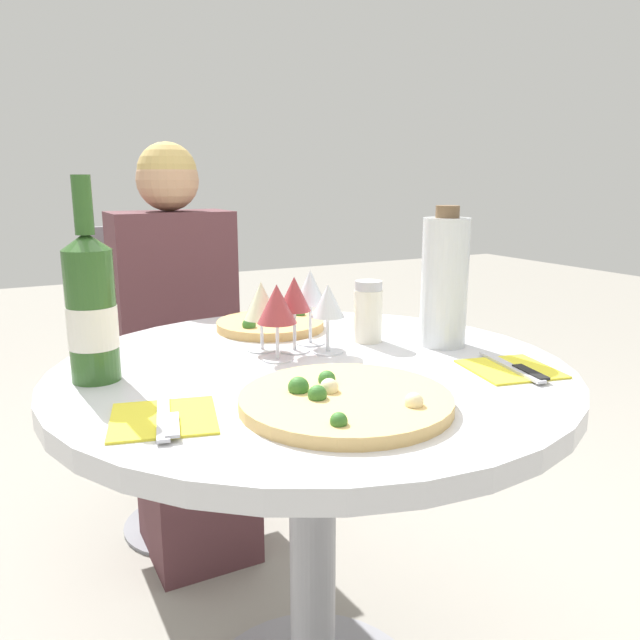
# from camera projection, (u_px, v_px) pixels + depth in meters

# --- Properties ---
(dining_table) EXTENTS (0.96, 0.96, 0.75)m
(dining_table) POSITION_uv_depth(u_px,v_px,m) (312.00, 443.00, 1.20)
(dining_table) COLOR gray
(dining_table) RESTS_ON ground_plane
(chair_behind_diner) EXTENTS (0.43, 0.43, 0.95)m
(chair_behind_diner) POSITION_uv_depth(u_px,v_px,m) (172.00, 381.00, 1.97)
(chair_behind_diner) COLOR slate
(chair_behind_diner) RESTS_ON ground_plane
(seated_diner) EXTENTS (0.34, 0.41, 1.19)m
(seated_diner) POSITION_uv_depth(u_px,v_px,m) (184.00, 373.00, 1.83)
(seated_diner) COLOR #512D33
(seated_diner) RESTS_ON ground_plane
(pizza_large) EXTENTS (0.33, 0.33, 0.04)m
(pizza_large) POSITION_uv_depth(u_px,v_px,m) (345.00, 400.00, 0.95)
(pizza_large) COLOR #DBB26B
(pizza_large) RESTS_ON dining_table
(pizza_small_far) EXTENTS (0.25, 0.25, 0.05)m
(pizza_small_far) POSITION_uv_depth(u_px,v_px,m) (270.00, 324.00, 1.44)
(pizza_small_far) COLOR tan
(pizza_small_far) RESTS_ON dining_table
(wine_bottle) EXTENTS (0.08, 0.08, 0.35)m
(wine_bottle) POSITION_uv_depth(u_px,v_px,m) (91.00, 308.00, 1.05)
(wine_bottle) COLOR #2D5623
(wine_bottle) RESTS_ON dining_table
(tall_carafe) EXTENTS (0.10, 0.10, 0.29)m
(tall_carafe) POSITION_uv_depth(u_px,v_px,m) (444.00, 281.00, 1.28)
(tall_carafe) COLOR silver
(tall_carafe) RESTS_ON dining_table
(sugar_shaker) EXTENTS (0.06, 0.06, 0.13)m
(sugar_shaker) POSITION_uv_depth(u_px,v_px,m) (368.00, 312.00, 1.32)
(sugar_shaker) COLOR silver
(sugar_shaker) RESTS_ON dining_table
(wine_glass_back_left) EXTENTS (0.07, 0.07, 0.14)m
(wine_glass_back_left) POSITION_uv_depth(u_px,v_px,m) (261.00, 302.00, 1.24)
(wine_glass_back_left) COLOR silver
(wine_glass_back_left) RESTS_ON dining_table
(wine_glass_center) EXTENTS (0.07, 0.07, 0.15)m
(wine_glass_center) POSITION_uv_depth(u_px,v_px,m) (294.00, 296.00, 1.23)
(wine_glass_center) COLOR silver
(wine_glass_center) RESTS_ON dining_table
(wine_glass_front_left) EXTENTS (0.08, 0.08, 0.15)m
(wine_glass_front_left) POSITION_uv_depth(u_px,v_px,m) (277.00, 305.00, 1.18)
(wine_glass_front_left) COLOR silver
(wine_glass_front_left) RESTS_ON dining_table
(wine_glass_front_right) EXTENTS (0.07, 0.07, 0.14)m
(wine_glass_front_right) POSITION_uv_depth(u_px,v_px,m) (328.00, 303.00, 1.23)
(wine_glass_front_right) COLOR silver
(wine_glass_front_right) RESTS_ON dining_table
(wine_glass_back_right) EXTENTS (0.07, 0.07, 0.16)m
(wine_glass_back_right) POSITION_uv_depth(u_px,v_px,m) (310.00, 289.00, 1.29)
(wine_glass_back_right) COLOR silver
(wine_glass_back_right) RESTS_ON dining_table
(place_setting_left) EXTENTS (0.18, 0.19, 0.01)m
(place_setting_left) POSITION_uv_depth(u_px,v_px,m) (164.00, 418.00, 0.90)
(place_setting_left) COLOR yellow
(place_setting_left) RESTS_ON dining_table
(place_setting_right) EXTENTS (0.18, 0.19, 0.01)m
(place_setting_right) POSITION_uv_depth(u_px,v_px,m) (512.00, 369.00, 1.13)
(place_setting_right) COLOR yellow
(place_setting_right) RESTS_ON dining_table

